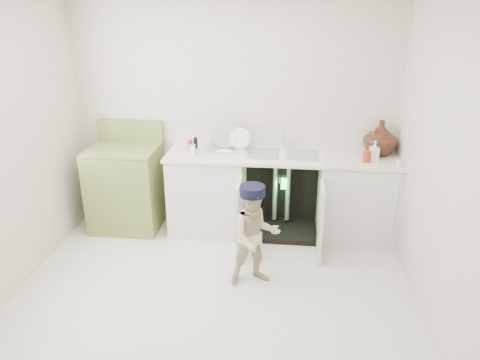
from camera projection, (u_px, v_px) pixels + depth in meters
The scene contains 5 objects.
ground at pixel (214, 292), 4.16m from camera, with size 3.50×3.50×0.00m, color beige.
room_shell at pixel (211, 160), 3.69m from camera, with size 6.00×5.50×1.26m.
counter_run at pixel (285, 191), 5.04m from camera, with size 2.44×1.02×1.26m.
avocado_stove at pixel (127, 186), 5.19m from camera, with size 0.74×0.65×1.15m.
repair_worker at pixel (255, 235), 4.14m from camera, with size 0.55×0.90×0.95m.
Camera 1 is at (0.61, -3.44, 2.49)m, focal length 35.00 mm.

